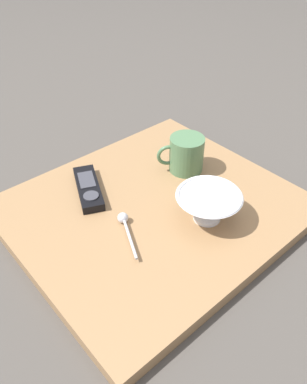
# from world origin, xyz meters

# --- Properties ---
(ground_plane) EXTENTS (6.00, 6.00, 0.00)m
(ground_plane) POSITION_xyz_m (0.00, 0.00, 0.00)
(ground_plane) COLOR #47423D
(table) EXTENTS (0.61, 0.54, 0.03)m
(table) POSITION_xyz_m (0.00, 0.00, 0.02)
(table) COLOR #936D47
(table) RESTS_ON ground
(cereal_bowl) EXTENTS (0.14, 0.14, 0.07)m
(cereal_bowl) POSITION_xyz_m (-0.06, 0.11, 0.07)
(cereal_bowl) COLOR silver
(cereal_bowl) RESTS_ON table
(coffee_mug) EXTENTS (0.11, 0.09, 0.09)m
(coffee_mug) POSITION_xyz_m (-0.15, -0.05, 0.08)
(coffee_mug) COLOR #4C724C
(coffee_mug) RESTS_ON table
(teaspoon) EXTENTS (0.06, 0.12, 0.02)m
(teaspoon) POSITION_xyz_m (0.09, 0.02, 0.04)
(teaspoon) COLOR silver
(teaspoon) RESTS_ON table
(tv_remote_near) EXTENTS (0.11, 0.17, 0.02)m
(tv_remote_near) POSITION_xyz_m (0.09, -0.14, 0.04)
(tv_remote_near) COLOR black
(tv_remote_near) RESTS_ON table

